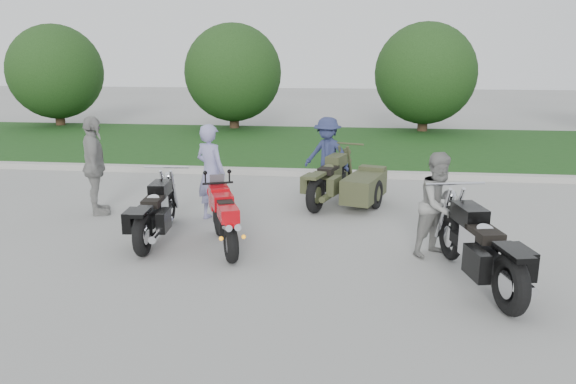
# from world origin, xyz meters

# --- Properties ---
(ground) EXTENTS (80.00, 80.00, 0.00)m
(ground) POSITION_xyz_m (0.00, 0.00, 0.00)
(ground) COLOR #A2A29D
(ground) RESTS_ON ground
(curb) EXTENTS (60.00, 0.30, 0.15)m
(curb) POSITION_xyz_m (0.00, 6.00, 0.07)
(curb) COLOR #ADAAA2
(curb) RESTS_ON ground
(grass_strip) EXTENTS (60.00, 8.00, 0.14)m
(grass_strip) POSITION_xyz_m (0.00, 10.15, 0.07)
(grass_strip) COLOR #23501B
(grass_strip) RESTS_ON ground
(tree_far_left) EXTENTS (3.60, 3.60, 4.00)m
(tree_far_left) POSITION_xyz_m (-10.00, 13.50, 2.19)
(tree_far_left) COLOR #3F2B1C
(tree_far_left) RESTS_ON ground
(tree_mid_left) EXTENTS (3.60, 3.60, 4.00)m
(tree_mid_left) POSITION_xyz_m (-3.00, 13.50, 2.19)
(tree_mid_left) COLOR #3F2B1C
(tree_mid_left) RESTS_ON ground
(tree_mid_right) EXTENTS (3.60, 3.60, 4.00)m
(tree_mid_right) POSITION_xyz_m (4.00, 13.50, 2.19)
(tree_mid_right) COLOR #3F2B1C
(tree_mid_right) RESTS_ON ground
(sportbike_red) EXTENTS (0.82, 1.74, 0.86)m
(sportbike_red) POSITION_xyz_m (-0.35, 0.61, 0.51)
(sportbike_red) COLOR black
(sportbike_red) RESTS_ON ground
(cruiser_left) EXTENTS (0.48, 2.26, 0.87)m
(cruiser_left) POSITION_xyz_m (-1.54, 0.88, 0.44)
(cruiser_left) COLOR black
(cruiser_left) RESTS_ON ground
(cruiser_right) EXTENTS (0.80, 2.48, 0.97)m
(cruiser_right) POSITION_xyz_m (3.23, -0.39, 0.49)
(cruiser_right) COLOR black
(cruiser_right) RESTS_ON ground
(cruiser_sidecar) EXTENTS (1.56, 2.31, 0.91)m
(cruiser_sidecar) POSITION_xyz_m (1.50, 3.36, 0.43)
(cruiser_sidecar) COLOR black
(cruiser_sidecar) RESTS_ON ground
(person_stripe) EXTENTS (0.76, 0.68, 1.74)m
(person_stripe) POSITION_xyz_m (-0.94, 2.11, 0.87)
(person_stripe) COLOR #8887B8
(person_stripe) RESTS_ON ground
(person_grey) EXTENTS (0.96, 0.94, 1.55)m
(person_grey) POSITION_xyz_m (2.84, 0.75, 0.78)
(person_grey) COLOR gray
(person_grey) RESTS_ON ground
(person_denim) EXTENTS (1.20, 0.99, 1.62)m
(person_denim) POSITION_xyz_m (1.00, 4.44, 0.81)
(person_denim) COLOR navy
(person_denim) RESTS_ON ground
(person_back) EXTENTS (0.86, 1.16, 1.83)m
(person_back) POSITION_xyz_m (-3.15, 2.21, 0.92)
(person_back) COLOR gray
(person_back) RESTS_ON ground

